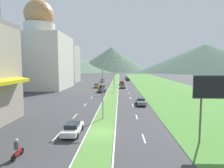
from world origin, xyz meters
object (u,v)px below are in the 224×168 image
Objects in this scene: car_3 at (126,78)px; car_4 at (123,86)px; car_2 at (141,101)px; motorcycle_rider at (17,150)px; car_7 at (97,86)px; pickup_truck_0 at (102,89)px; street_lamp_near at (105,84)px; car_5 at (128,79)px; billboard_roadside at (220,91)px; car_1 at (73,128)px; car_6 at (103,81)px; street_lamp_far at (115,73)px; car_0 at (122,83)px; street_lamp_mid at (113,75)px.

car_3 is 50.16m from car_4.
car_2 is 27.85m from motorcycle_rider.
motorcycle_rider is at bearing 179.73° from car_7.
street_lamp_near is at bearing -173.74° from pickup_truck_0.
car_7 reaches higher than car_5.
street_lamp_near is 15.52m from motorcycle_rider.
billboard_roadside reaches higher than car_1.
billboard_roadside is 1.56× the size of car_1.
car_3 is 0.94× the size of car_4.
street_lamp_near is 2.16× the size of car_5.
billboard_roadside is 80.02m from car_6.
motorcycle_rider is at bearing 175.70° from pickup_truck_0.
street_lamp_far is 34.92m from car_3.
car_7 is at bearing 98.68° from street_lamp_near.
car_7 is (-9.86, -11.59, -0.01)m from car_0.
car_6 reaches higher than car_5.
street_lamp_near is at bearing -27.86° from motorcycle_rider.
billboard_roadside is 1.36× the size of pickup_truck_0.
car_5 is (0.24, -13.48, -0.03)m from car_3.
car_5 is 37.98m from car_7.
billboard_roadside is 1.72× the size of car_3.
street_lamp_mid is at bearing 108.58° from billboard_roadside.
car_2 is 23.21m from pickup_truck_0.
street_lamp_far is at bearing 90.06° from street_lamp_mid.
street_lamp_far is 68.39m from billboard_roadside.
street_lamp_near is 2.27× the size of car_3.
car_5 is 1.00× the size of car_7.
car_1 is 99.73m from car_3.
car_4 is 2.26× the size of motorcycle_rider.
billboard_roadside is at bearing -79.21° from street_lamp_far.
car_6 is (-6.83, 10.24, -4.27)m from street_lamp_far.
car_5 is (3.45, 36.58, -0.00)m from car_4.
car_4 is at bearing -7.84° from car_1.
car_2 is (6.84, 11.20, -4.83)m from street_lamp_near.
car_2 is (-6.07, 20.03, -4.93)m from billboard_roadside.
street_lamp_mid is 26.45m from car_0.
billboard_roadside is 1.64× the size of car_5.
car_4 reaches higher than car_2.
pickup_truck_0 reaches higher than car_3.
car_0 reaches higher than car_1.
car_1 is at bearing -29.61° from car_2.
car_7 is (-6.62, 43.39, -4.80)m from street_lamp_near.
street_lamp_near reaches higher than street_lamp_far.
street_lamp_near is at bearing -3.37° from car_0.
car_0 is at bearing -8.47° from motorcycle_rider.
car_5 is at bearing -8.48° from motorcycle_rider.
car_3 is at bearing 84.19° from street_lamp_mid.
car_1 is 1.01× the size of car_2.
car_2 is at bearing -166.70° from car_6.
car_2 is 67.72m from car_5.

